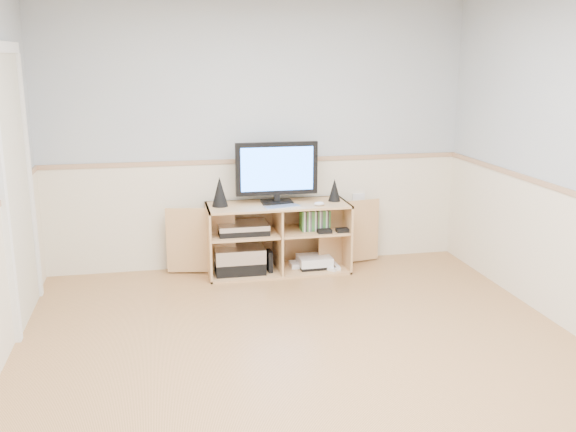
% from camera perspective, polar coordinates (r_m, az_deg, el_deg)
% --- Properties ---
extents(room, '(4.04, 4.54, 2.54)m').
position_cam_1_polar(room, '(3.99, 1.23, 3.03)').
color(room, tan).
rests_on(room, ground).
extents(media_cabinet, '(2.06, 0.49, 0.65)m').
position_cam_1_polar(media_cabinet, '(6.06, -1.00, -1.74)').
color(media_cabinet, tan).
rests_on(media_cabinet, floor).
extents(monitor, '(0.76, 0.18, 0.57)m').
position_cam_1_polar(monitor, '(5.91, -1.01, 4.08)').
color(monitor, black).
rests_on(monitor, media_cabinet).
extents(speaker_left, '(0.15, 0.15, 0.27)m').
position_cam_1_polar(speaker_left, '(5.84, -6.09, 2.17)').
color(speaker_left, black).
rests_on(speaker_left, media_cabinet).
extents(speaker_right, '(0.12, 0.12, 0.21)m').
position_cam_1_polar(speaker_right, '(6.04, 4.15, 2.33)').
color(speaker_right, black).
rests_on(speaker_right, media_cabinet).
extents(keyboard, '(0.34, 0.19, 0.01)m').
position_cam_1_polar(keyboard, '(5.79, -0.51, 0.83)').
color(keyboard, silver).
rests_on(keyboard, media_cabinet).
extents(mouse, '(0.10, 0.07, 0.04)m').
position_cam_1_polar(mouse, '(5.86, 2.80, 1.10)').
color(mouse, white).
rests_on(mouse, media_cabinet).
extents(av_components, '(0.53, 0.34, 0.47)m').
position_cam_1_polar(av_components, '(5.98, -4.22, -3.12)').
color(av_components, black).
rests_on(av_components, media_cabinet).
extents(game_consoles, '(0.45, 0.30, 0.11)m').
position_cam_1_polar(game_consoles, '(6.14, 2.25, -4.10)').
color(game_consoles, white).
rests_on(game_consoles, media_cabinet).
extents(game_cases, '(0.27, 0.14, 0.19)m').
position_cam_1_polar(game_cases, '(6.02, 2.40, -0.35)').
color(game_cases, '#3F8C3F').
rests_on(game_cases, media_cabinet).
extents(wall_outlet, '(0.12, 0.03, 0.12)m').
position_cam_1_polar(wall_outlet, '(6.39, 6.27, 1.48)').
color(wall_outlet, white).
rests_on(wall_outlet, wall_back).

